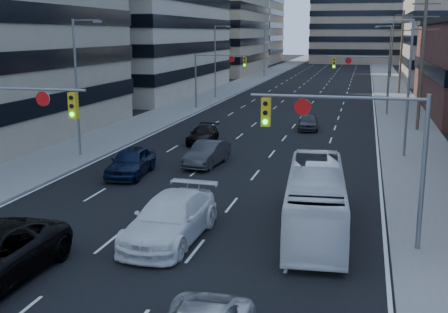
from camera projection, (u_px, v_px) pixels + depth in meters
road_surface at (334, 66)px, 139.21m from camera, size 18.00×300.00×0.02m
sidewalk_left at (288, 65)px, 141.93m from camera, size 5.00×300.00×0.15m
sidewalk_right at (382, 66)px, 136.47m from camera, size 5.00×300.00×0.15m
office_left_far at (208, 33)px, 114.78m from camera, size 20.00×30.00×16.00m
bg_block_left at (234, 25)px, 153.18m from camera, size 24.00×24.00×20.00m
signal_near_left at (5, 122)px, 24.52m from camera, size 6.59×0.33×6.00m
signal_near_right at (354, 137)px, 20.98m from camera, size 6.59×0.33×6.00m
signal_far_left at (216, 69)px, 59.62m from camera, size 6.09×0.33×6.00m
signal_far_right at (365, 72)px, 55.97m from camera, size 6.09×0.33×6.00m
utility_pole_block at (422, 62)px, 46.05m from camera, size 2.20×0.28×11.00m
utility_pole_midblock at (401, 51)px, 74.46m from camera, size 2.20×0.28×11.00m
utility_pole_distant at (392, 46)px, 102.87m from camera, size 2.20×0.28×11.00m
streetlight_left_near at (78, 81)px, 36.41m from camera, size 2.03×0.22×9.00m
streetlight_left_mid at (216, 58)px, 69.56m from camera, size 2.03×0.22×9.00m
streetlight_left_far at (265, 50)px, 102.70m from camera, size 2.03×0.22×9.00m
streetlight_right_near at (406, 81)px, 36.24m from camera, size 2.03×0.22×9.00m
streetlight_right_far at (388, 58)px, 69.38m from camera, size 2.03×0.22×9.00m
white_van at (170, 219)px, 22.36m from camera, size 2.75×6.27×1.79m
transit_bus at (316, 200)px, 23.33m from camera, size 3.07×9.88×2.71m
sedan_blue at (131, 162)px, 32.51m from camera, size 2.32×4.96×1.64m
sedan_grey_center at (207, 154)px, 35.01m from camera, size 2.05×4.70×1.50m
sedan_black_far at (203, 135)px, 42.15m from camera, size 1.94×4.44×1.27m
sedan_grey_right at (308, 122)px, 47.92m from camera, size 2.00×4.23×1.40m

